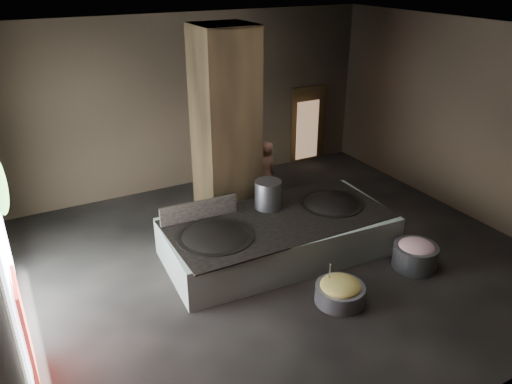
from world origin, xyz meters
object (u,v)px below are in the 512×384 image
wok_left (215,240)px  cook (265,176)px  wok_right (331,207)px  veg_basin (340,294)px  hearth_platform (279,236)px  stock_pot (268,194)px  meat_basin (415,256)px

wok_left → cook: bearing=42.3°
wok_right → veg_basin: 2.42m
hearth_platform → stock_pot: (0.05, 0.55, 0.72)m
wok_left → veg_basin: wok_left is taller
stock_pot → meat_basin: 3.24m
wok_left → stock_pot: (1.50, 0.60, 0.38)m
meat_basin → cook: bearing=110.2°
wok_right → cook: cook is taller
hearth_platform → meat_basin: (2.16, -1.75, -0.16)m
hearth_platform → stock_pot: stock_pot is taller
wok_right → stock_pot: 1.44m
hearth_platform → meat_basin: bearing=-35.8°
cook → veg_basin: size_ratio=1.93×
wok_left → stock_pot: 1.66m
wok_left → veg_basin: bearing=-50.3°
wok_right → hearth_platform: bearing=-177.9°
stock_pot → veg_basin: (0.09, -2.51, -0.96)m
stock_pot → meat_basin: (2.11, -2.30, -0.89)m
stock_pot → veg_basin: 2.69m
hearth_platform → wok_left: 1.49m
wok_right → stock_pot: size_ratio=2.25×
wok_left → meat_basin: 4.02m
hearth_platform → stock_pot: size_ratio=7.67×
wok_left → meat_basin: size_ratio=1.67×
stock_pot → cook: 1.63m
wok_left → stock_pot: bearing=21.8°
veg_basin → meat_basin: meat_basin is taller
wok_left → cook: cook is taller
wok_left → veg_basin: (1.59, -1.91, -0.58)m
wok_left → meat_basin: bearing=-25.2°
hearth_platform → veg_basin: (0.14, -1.96, -0.24)m
hearth_platform → veg_basin: 1.98m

